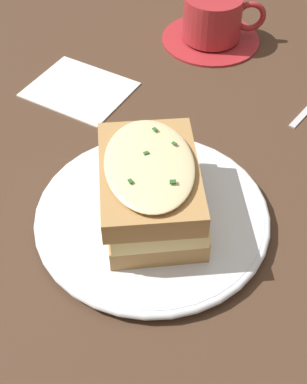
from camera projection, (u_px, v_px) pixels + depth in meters
The scene contains 5 objects.
ground_plane at pixel (172, 207), 0.57m from camera, with size 2.40×2.40×0.00m, color #473021.
dinner_plate at pixel (153, 217), 0.55m from camera, with size 0.24×0.24×0.01m.
sandwich at pixel (151, 188), 0.52m from camera, with size 0.17×0.16×0.08m.
teacup_with_saucer at pixel (213, 21), 0.77m from camera, with size 0.14×0.14×0.07m.
napkin at pixel (79, 89), 0.70m from camera, with size 0.13×0.10×0.00m, color white.
Camera 1 is at (-0.26, 0.26, 0.43)m, focal length 50.00 mm.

